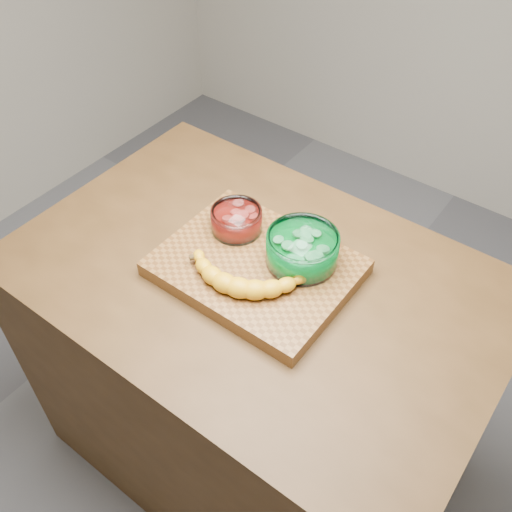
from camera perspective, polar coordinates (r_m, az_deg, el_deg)
The scene contains 6 objects.
ground at distance 2.14m, azimuth 0.00°, elevation -18.43°, with size 3.50×3.50×0.00m, color #59595E.
counter at distance 1.74m, azimuth 0.00°, elevation -11.87°, with size 1.20×0.80×0.90m, color #482E15.
cutting_board at distance 1.37m, azimuth 0.00°, elevation -1.17°, with size 0.45×0.35×0.04m, color brown.
bowl_red at distance 1.42m, azimuth -1.96°, elevation 3.62°, with size 0.13×0.13×0.06m.
bowl_green at distance 1.34m, azimuth 4.64°, elevation 0.65°, with size 0.17×0.17×0.08m.
banana at distance 1.31m, azimuth -1.21°, elevation -1.49°, with size 0.30×0.18×0.04m, color gold, non-canonical shape.
Camera 1 is at (0.57, -0.76, 1.92)m, focal length 40.00 mm.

